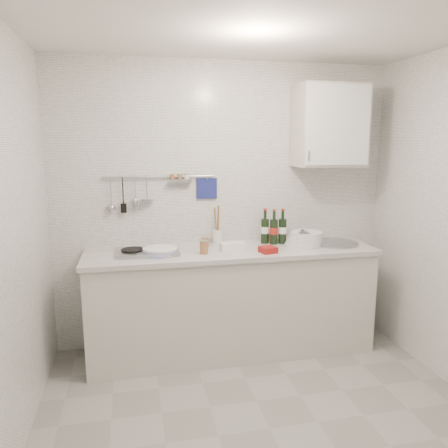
% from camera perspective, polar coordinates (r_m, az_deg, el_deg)
% --- Properties ---
extents(floor, '(3.00, 3.00, 0.00)m').
position_cam_1_polar(floor, '(3.11, 5.96, -25.05)').
color(floor, gray).
rests_on(floor, ground).
extents(ceiling, '(3.00, 3.00, 0.00)m').
position_cam_1_polar(ceiling, '(2.62, 7.14, 25.81)').
color(ceiling, silver).
rests_on(ceiling, back_wall).
extents(back_wall, '(3.00, 0.02, 2.50)m').
position_cam_1_polar(back_wall, '(3.92, 0.02, 2.43)').
color(back_wall, silver).
rests_on(back_wall, floor).
extents(counter, '(2.44, 0.64, 0.96)m').
position_cam_1_polar(counter, '(3.85, 1.06, -10.34)').
color(counter, beige).
rests_on(counter, floor).
extents(wall_rail, '(0.98, 0.09, 0.34)m').
position_cam_1_polar(wall_rail, '(3.79, -8.76, 4.69)').
color(wall_rail, '#93969B').
rests_on(wall_rail, back_wall).
extents(wall_cabinet, '(0.60, 0.38, 0.70)m').
position_cam_1_polar(wall_cabinet, '(4.00, 13.61, 12.36)').
color(wall_cabinet, beige).
rests_on(wall_cabinet, back_wall).
extents(plate_stack_hob, '(0.31, 0.30, 0.05)m').
position_cam_1_polar(plate_stack_hob, '(3.56, -8.49, -3.52)').
color(plate_stack_hob, '#5561C1').
rests_on(plate_stack_hob, counter).
extents(plate_stack_sink, '(0.34, 0.33, 0.12)m').
position_cam_1_polar(plate_stack_sink, '(3.89, 10.50, -1.91)').
color(plate_stack_sink, white).
rests_on(plate_stack_sink, counter).
extents(wine_bottles, '(0.22, 0.12, 0.31)m').
position_cam_1_polar(wine_bottles, '(3.89, 6.52, -0.31)').
color(wine_bottles, black).
rests_on(wine_bottles, counter).
extents(butter_dish, '(0.22, 0.12, 0.06)m').
position_cam_1_polar(butter_dish, '(3.66, 1.13, -2.93)').
color(butter_dish, white).
rests_on(butter_dish, counter).
extents(strawberry_punnet, '(0.15, 0.15, 0.05)m').
position_cam_1_polar(strawberry_punnet, '(3.59, 5.77, -3.36)').
color(strawberry_punnet, '#AB1319').
rests_on(strawberry_punnet, counter).
extents(utensil_crock, '(0.08, 0.08, 0.34)m').
position_cam_1_polar(utensil_crock, '(3.86, -0.92, -1.46)').
color(utensil_crock, white).
rests_on(utensil_crock, counter).
extents(jar_a, '(0.07, 0.07, 0.08)m').
position_cam_1_polar(jar_a, '(3.80, -2.45, -2.28)').
color(jar_a, '#925D3A').
rests_on(jar_a, counter).
extents(jar_b, '(0.06, 0.06, 0.08)m').
position_cam_1_polar(jar_b, '(3.99, 6.07, -1.67)').
color(jar_b, '#925D3A').
rests_on(jar_b, counter).
extents(jar_c, '(0.06, 0.06, 0.08)m').
position_cam_1_polar(jar_c, '(3.95, 5.82, -1.87)').
color(jar_c, '#925D3A').
rests_on(jar_c, counter).
extents(jar_d, '(0.07, 0.07, 0.11)m').
position_cam_1_polar(jar_d, '(3.53, -2.64, -3.02)').
color(jar_d, '#925D3A').
rests_on(jar_d, counter).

